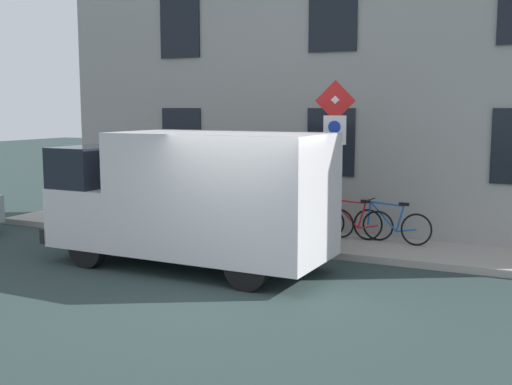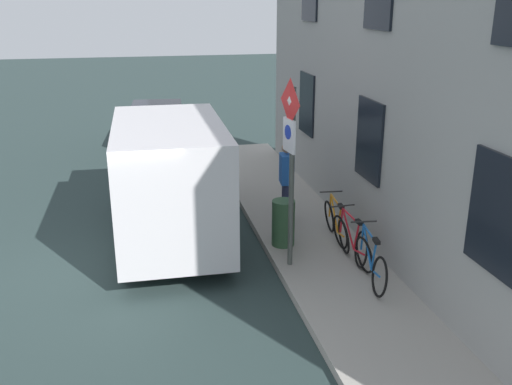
{
  "view_description": "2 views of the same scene",
  "coord_description": "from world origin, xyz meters",
  "px_view_note": "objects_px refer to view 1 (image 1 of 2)",
  "views": [
    {
      "loc": [
        -8.66,
        -4.62,
        2.93
      ],
      "look_at": [
        2.66,
        0.83,
        1.25
      ],
      "focal_mm": 44.46,
      "sensor_mm": 36.0,
      "label": 1
    },
    {
      "loc": [
        0.53,
        -9.58,
        4.68
      ],
      "look_at": [
        2.74,
        0.53,
        1.12
      ],
      "focal_mm": 39.96,
      "sensor_mm": 36.0,
      "label": 2
    }
  ],
  "objects_px": {
    "pedestrian": "(252,194)",
    "litter_bin": "(296,223)",
    "delivery_van": "(193,196)",
    "bicycle_orange": "(317,219)",
    "bicycle_blue": "(391,225)",
    "bicycle_red": "(353,222)",
    "sign_post_stacked": "(335,141)"
  },
  "relations": [
    {
      "from": "bicycle_orange",
      "to": "pedestrian",
      "type": "distance_m",
      "value": 1.54
    },
    {
      "from": "bicycle_blue",
      "to": "pedestrian",
      "type": "relative_size",
      "value": 1.0
    },
    {
      "from": "bicycle_blue",
      "to": "pedestrian",
      "type": "xyz_separation_m",
      "value": [
        -0.66,
        2.92,
        0.56
      ]
    },
    {
      "from": "pedestrian",
      "to": "bicycle_blue",
      "type": "bearing_deg",
      "value": -71.16
    },
    {
      "from": "delivery_van",
      "to": "bicycle_red",
      "type": "height_order",
      "value": "delivery_van"
    },
    {
      "from": "bicycle_blue",
      "to": "litter_bin",
      "type": "bearing_deg",
      "value": 37.41
    },
    {
      "from": "delivery_van",
      "to": "bicycle_blue",
      "type": "bearing_deg",
      "value": -132.25
    },
    {
      "from": "sign_post_stacked",
      "to": "bicycle_orange",
      "type": "height_order",
      "value": "sign_post_stacked"
    },
    {
      "from": "bicycle_orange",
      "to": "delivery_van",
      "type": "bearing_deg",
      "value": 72.22
    },
    {
      "from": "bicycle_blue",
      "to": "pedestrian",
      "type": "height_order",
      "value": "pedestrian"
    },
    {
      "from": "bicycle_red",
      "to": "pedestrian",
      "type": "xyz_separation_m",
      "value": [
        -0.66,
        2.09,
        0.56
      ]
    },
    {
      "from": "litter_bin",
      "to": "bicycle_orange",
      "type": "bearing_deg",
      "value": -4.73
    },
    {
      "from": "sign_post_stacked",
      "to": "bicycle_blue",
      "type": "bearing_deg",
      "value": -36.37
    },
    {
      "from": "sign_post_stacked",
      "to": "litter_bin",
      "type": "height_order",
      "value": "sign_post_stacked"
    },
    {
      "from": "sign_post_stacked",
      "to": "pedestrian",
      "type": "distance_m",
      "value": 2.44
    },
    {
      "from": "bicycle_red",
      "to": "litter_bin",
      "type": "relative_size",
      "value": 1.9
    },
    {
      "from": "bicycle_blue",
      "to": "bicycle_red",
      "type": "relative_size",
      "value": 1.0
    },
    {
      "from": "delivery_van",
      "to": "pedestrian",
      "type": "bearing_deg",
      "value": -88.93
    },
    {
      "from": "bicycle_red",
      "to": "pedestrian",
      "type": "distance_m",
      "value": 2.27
    },
    {
      "from": "bicycle_orange",
      "to": "pedestrian",
      "type": "height_order",
      "value": "pedestrian"
    },
    {
      "from": "pedestrian",
      "to": "litter_bin",
      "type": "bearing_deg",
      "value": -101.63
    },
    {
      "from": "bicycle_red",
      "to": "litter_bin",
      "type": "distance_m",
      "value": 1.38
    },
    {
      "from": "bicycle_red",
      "to": "bicycle_orange",
      "type": "bearing_deg",
      "value": -2.59
    },
    {
      "from": "sign_post_stacked",
      "to": "bicycle_blue",
      "type": "xyz_separation_m",
      "value": [
        1.18,
        -0.87,
        -1.78
      ]
    },
    {
      "from": "bicycle_blue",
      "to": "bicycle_orange",
      "type": "bearing_deg",
      "value": 6.31
    },
    {
      "from": "sign_post_stacked",
      "to": "litter_bin",
      "type": "xyz_separation_m",
      "value": [
        0.14,
        0.86,
        -1.7
      ]
    },
    {
      "from": "delivery_van",
      "to": "bicycle_orange",
      "type": "distance_m",
      "value": 3.45
    },
    {
      "from": "bicycle_orange",
      "to": "bicycle_red",
      "type": "bearing_deg",
      "value": -175.47
    },
    {
      "from": "pedestrian",
      "to": "litter_bin",
      "type": "distance_m",
      "value": 1.34
    },
    {
      "from": "delivery_van",
      "to": "pedestrian",
      "type": "distance_m",
      "value": 2.44
    },
    {
      "from": "sign_post_stacked",
      "to": "bicycle_orange",
      "type": "distance_m",
      "value": 2.27
    },
    {
      "from": "sign_post_stacked",
      "to": "pedestrian",
      "type": "height_order",
      "value": "sign_post_stacked"
    }
  ]
}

